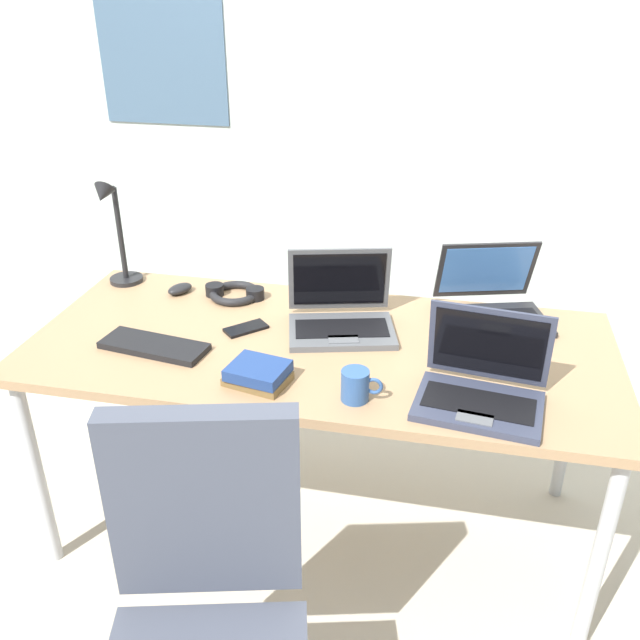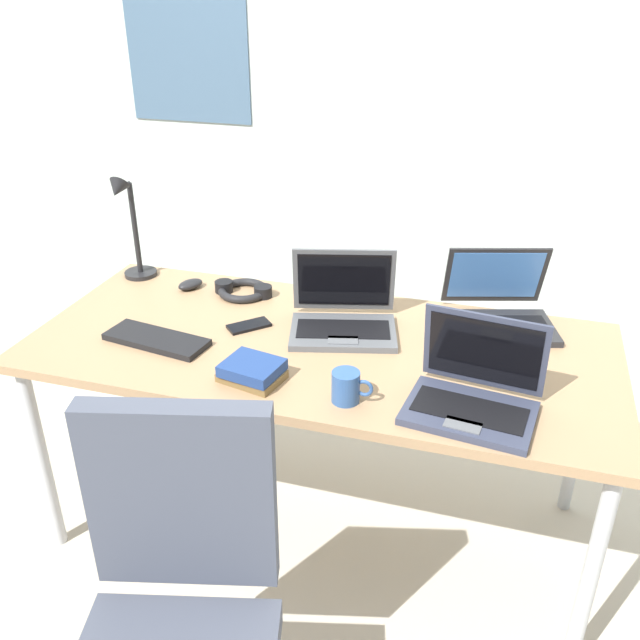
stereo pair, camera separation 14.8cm
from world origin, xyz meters
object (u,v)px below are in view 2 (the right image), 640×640
object	(u,v)px
desk_lamp	(130,229)
computer_mouse	(190,284)
cell_phone	(249,326)
coffee_mug	(347,387)
laptop_back_left	(474,393)
laptop_front_right	(343,315)
laptop_near_mouse	(499,311)
external_keyboard	(157,339)
headphones	(243,290)
book_stack	(252,371)

from	to	relation	value
desk_lamp	computer_mouse	xyz separation A→B (m)	(0.24, -0.02, -0.18)
cell_phone	coffee_mug	distance (m)	0.52
laptop_back_left	cell_phone	distance (m)	0.78
laptop_front_right	laptop_near_mouse	distance (m)	0.51
computer_mouse	laptop_back_left	bearing A→B (deg)	6.71
external_keyboard	computer_mouse	bearing A→B (deg)	109.77
computer_mouse	laptop_front_right	bearing A→B (deg)	17.97
external_keyboard	laptop_back_left	bearing A→B (deg)	3.59
computer_mouse	coffee_mug	bearing A→B (deg)	-5.39
headphones	external_keyboard	bearing A→B (deg)	-106.91
computer_mouse	headphones	xyz separation A→B (m)	(0.20, 0.01, -0.00)
external_keyboard	headphones	distance (m)	0.42
laptop_near_mouse	computer_mouse	distance (m)	1.08
book_stack	laptop_back_left	bearing A→B (deg)	3.08
computer_mouse	coffee_mug	xyz separation A→B (m)	(0.72, -0.54, 0.03)
laptop_near_mouse	headphones	bearing A→B (deg)	-178.38
laptop_near_mouse	coffee_mug	world-z (taller)	laptop_near_mouse
laptop_back_left	book_stack	size ratio (longest dim) A/B	1.86
external_keyboard	headphones	world-z (taller)	headphones
laptop_front_right	laptop_back_left	xyz separation A→B (m)	(0.44, -0.33, -0.00)
computer_mouse	book_stack	size ratio (longest dim) A/B	0.50
external_keyboard	book_stack	world-z (taller)	book_stack
laptop_front_right	book_stack	world-z (taller)	laptop_front_right
external_keyboard	coffee_mug	distance (m)	0.66
computer_mouse	book_stack	xyz separation A→B (m)	(0.44, -0.51, 0.01)
laptop_front_right	book_stack	size ratio (longest dim) A/B	2.03
desk_lamp	laptop_back_left	world-z (taller)	desk_lamp
cell_phone	headphones	size ratio (longest dim) A/B	0.64
laptop_near_mouse	book_stack	distance (m)	0.84
laptop_near_mouse	coffee_mug	size ratio (longest dim) A/B	3.56
computer_mouse	headphones	world-z (taller)	headphones
desk_lamp	headphones	distance (m)	0.47
laptop_back_left	headphones	xyz separation A→B (m)	(-0.85, 0.49, -0.03)
laptop_front_right	laptop_back_left	size ratio (longest dim) A/B	1.09
desk_lamp	laptop_near_mouse	bearing A→B (deg)	0.55
desk_lamp	laptop_back_left	bearing A→B (deg)	-21.31
laptop_front_right	cell_phone	bearing A→B (deg)	-165.85
coffee_mug	external_keyboard	bearing A→B (deg)	167.52
laptop_back_left	laptop_front_right	bearing A→B (deg)	142.75
desk_lamp	laptop_near_mouse	world-z (taller)	desk_lamp
desk_lamp	headphones	bearing A→B (deg)	-1.60
desk_lamp	headphones	xyz separation A→B (m)	(0.44, -0.01, -0.18)
laptop_near_mouse	laptop_back_left	xyz separation A→B (m)	(-0.03, -0.51, 0.00)
cell_phone	headphones	xyz separation A→B (m)	(-0.11, 0.23, 0.01)
laptop_front_right	external_keyboard	xyz separation A→B (m)	(-0.53, -0.25, -0.04)
laptop_back_left	cell_phone	world-z (taller)	laptop_back_left
headphones	laptop_back_left	bearing A→B (deg)	-29.96
laptop_front_right	coffee_mug	distance (m)	0.41
computer_mouse	headphones	bearing A→B (deg)	34.34
headphones	desk_lamp	bearing A→B (deg)	178.40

